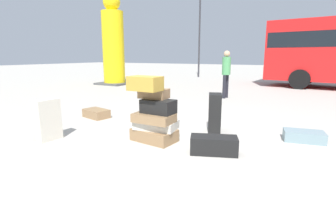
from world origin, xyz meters
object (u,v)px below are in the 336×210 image
(suitcase_cream_left_side, at_px, (48,120))
(suitcase_brown_right_side, at_px, (96,113))
(person_tourist_with_camera, at_px, (226,70))
(lamp_post, at_px, (200,16))
(suitcase_tower, at_px, (154,115))
(suitcase_slate_foreground_near, at_px, (304,136))
(yellow_dummy_statue, at_px, (113,45))
(suitcase_black_upright_blue, at_px, (215,113))
(suitcase_black_foreground_far, at_px, (214,145))

(suitcase_cream_left_side, relative_size, suitcase_brown_right_side, 1.15)
(person_tourist_with_camera, bearing_deg, lamp_post, -144.52)
(suitcase_tower, height_order, suitcase_slate_foreground_near, suitcase_tower)
(yellow_dummy_statue, relative_size, lamp_post, 0.72)
(suitcase_black_upright_blue, bearing_deg, suitcase_cream_left_side, -161.88)
(suitcase_slate_foreground_near, xyz_separation_m, suitcase_black_foreground_far, (-1.24, -1.34, 0.04))
(suitcase_black_foreground_far, bearing_deg, suitcase_black_upright_blue, 87.53)
(suitcase_black_foreground_far, height_order, person_tourist_with_camera, person_tourist_with_camera)
(suitcase_black_upright_blue, height_order, suitcase_brown_right_side, suitcase_black_upright_blue)
(suitcase_tower, relative_size, yellow_dummy_statue, 0.25)
(suitcase_tower, xyz_separation_m, lamp_post, (-4.53, 13.35, 3.71))
(suitcase_cream_left_side, height_order, lamp_post, lamp_post)
(lamp_post, bearing_deg, suitcase_black_upright_blue, -66.63)
(suitcase_slate_foreground_near, relative_size, suitcase_black_foreground_far, 0.92)
(suitcase_tower, bearing_deg, suitcase_black_upright_blue, 54.67)
(suitcase_cream_left_side, bearing_deg, suitcase_tower, 31.54)
(suitcase_black_upright_blue, distance_m, suitcase_black_foreground_far, 1.21)
(suitcase_black_upright_blue, distance_m, person_tourist_with_camera, 4.38)
(suitcase_black_foreground_far, distance_m, yellow_dummy_statue, 10.68)
(suitcase_black_upright_blue, distance_m, suitcase_slate_foreground_near, 1.65)
(suitcase_tower, bearing_deg, yellow_dummy_statue, 134.60)
(suitcase_cream_left_side, bearing_deg, person_tourist_with_camera, 81.10)
(suitcase_black_upright_blue, xyz_separation_m, suitcase_black_foreground_far, (0.37, -1.13, -0.25))
(suitcase_black_foreground_far, bearing_deg, suitcase_cream_left_side, 175.46)
(suitcase_cream_left_side, relative_size, lamp_post, 0.12)
(suitcase_cream_left_side, relative_size, yellow_dummy_statue, 0.16)
(suitcase_cream_left_side, bearing_deg, suitcase_slate_foreground_near, 32.46)
(suitcase_cream_left_side, relative_size, person_tourist_with_camera, 0.44)
(suitcase_cream_left_side, distance_m, suitcase_black_foreground_far, 2.98)
(suitcase_black_upright_blue, xyz_separation_m, yellow_dummy_statue, (-7.54, 5.79, 1.69))
(suitcase_black_upright_blue, relative_size, yellow_dummy_statue, 0.17)
(suitcase_cream_left_side, bearing_deg, lamp_post, 105.80)
(suitcase_tower, distance_m, suitcase_cream_left_side, 1.93)
(suitcase_black_upright_blue, xyz_separation_m, suitcase_cream_left_side, (-2.48, -1.95, -0.01))
(suitcase_tower, xyz_separation_m, suitcase_slate_foreground_near, (2.38, 1.29, -0.40))
(suitcase_black_foreground_far, bearing_deg, suitcase_slate_foreground_near, 26.43)
(person_tourist_with_camera, xyz_separation_m, yellow_dummy_statue, (-6.54, 1.57, 1.06))
(yellow_dummy_statue, bearing_deg, suitcase_cream_left_side, -56.82)
(lamp_post, bearing_deg, yellow_dummy_statue, -109.05)
(suitcase_cream_left_side, bearing_deg, yellow_dummy_statue, 127.76)
(suitcase_black_upright_blue, bearing_deg, suitcase_tower, -145.42)
(suitcase_black_upright_blue, bearing_deg, person_tourist_with_camera, 83.25)
(suitcase_black_upright_blue, distance_m, suitcase_cream_left_side, 3.16)
(suitcase_black_foreground_far, bearing_deg, lamp_post, 92.23)
(suitcase_brown_right_side, height_order, lamp_post, lamp_post)
(suitcase_tower, relative_size, person_tourist_with_camera, 0.70)
(suitcase_black_upright_blue, height_order, suitcase_cream_left_side, suitcase_black_upright_blue)
(suitcase_tower, distance_m, suitcase_black_upright_blue, 1.33)
(suitcase_tower, distance_m, lamp_post, 14.58)
(suitcase_black_foreground_far, height_order, lamp_post, lamp_post)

